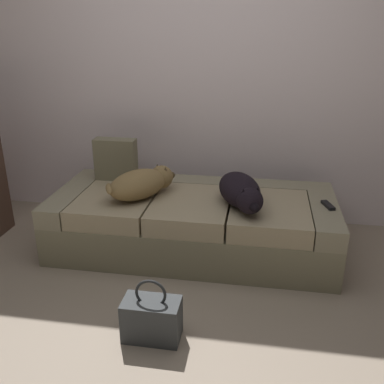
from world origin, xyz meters
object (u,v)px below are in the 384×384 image
at_px(couch, 193,222).
at_px(dog_dark, 241,191).
at_px(dog_tan, 142,183).
at_px(throw_pillow, 116,159).
at_px(tv_remote, 328,205).
at_px(handbag, 152,319).

distance_m(couch, dog_dark, 0.51).
bearing_deg(dog_tan, throw_pillow, 132.25).
distance_m(dog_tan, throw_pillow, 0.48).
xyz_separation_m(tv_remote, throw_pillow, (-1.66, 0.31, 0.16)).
xyz_separation_m(throw_pillow, handbag, (0.63, -1.33, -0.49)).
xyz_separation_m(dog_dark, tv_remote, (0.61, 0.09, -0.10)).
height_order(couch, dog_tan, dog_tan).
xyz_separation_m(couch, dog_tan, (-0.37, -0.08, 0.33)).
bearing_deg(dog_tan, tv_remote, 1.65).
relative_size(dog_tan, tv_remote, 3.82).
bearing_deg(throw_pillow, dog_tan, -47.75).
bearing_deg(tv_remote, dog_dark, 170.32).
bearing_deg(tv_remote, dog_tan, 163.91).
relative_size(couch, throw_pillow, 6.23).
xyz_separation_m(dog_tan, tv_remote, (1.35, 0.04, -0.10)).
distance_m(dog_tan, dog_dark, 0.74).
bearing_deg(throw_pillow, tv_remote, -10.59).
height_order(dog_tan, dog_dark, dog_dark).
height_order(dog_tan, handbag, dog_tan).
relative_size(dog_tan, throw_pillow, 1.69).
height_order(couch, dog_dark, dog_dark).
bearing_deg(dog_dark, dog_tan, 176.27).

